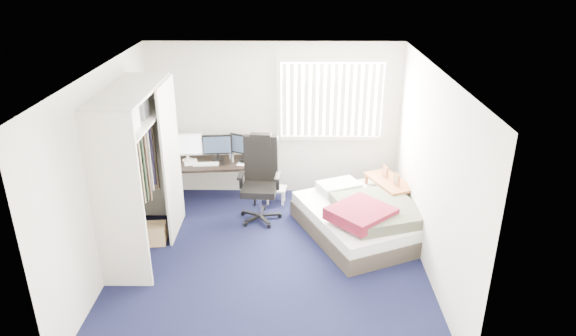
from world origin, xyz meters
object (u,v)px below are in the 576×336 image
(desk, at_px, (215,159))
(bed, at_px, (362,218))
(office_chair, at_px, (260,187))
(nightstand, at_px, (389,184))

(desk, height_order, bed, desk)
(office_chair, distance_m, nightstand, 1.94)
(desk, relative_size, office_chair, 1.08)
(office_chair, relative_size, bed, 0.58)
(desk, bearing_deg, office_chair, -37.92)
(bed, bearing_deg, nightstand, 51.99)
(office_chair, height_order, nightstand, office_chair)
(office_chair, xyz_separation_m, bed, (1.47, -0.52, -0.23))
(nightstand, bearing_deg, desk, 169.44)
(office_chair, height_order, bed, office_chair)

